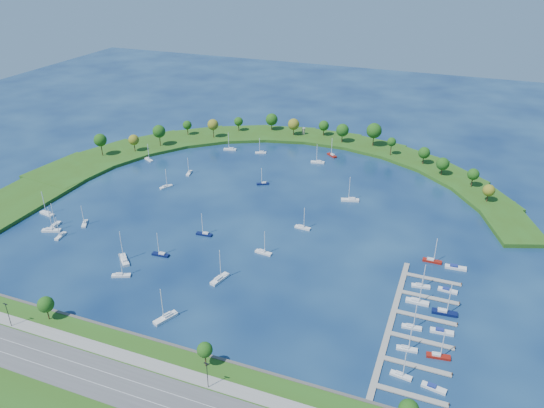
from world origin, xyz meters
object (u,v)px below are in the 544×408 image
(moored_boat_7, at_px, (332,155))
(moored_boat_13, at_px, (263,183))
(moored_boat_6, at_px, (261,152))
(docked_boat_7, at_px, (444,312))
(moored_boat_19, at_px, (189,172))
(docked_boat_11, at_px, (455,267))
(moored_boat_17, at_px, (55,225))
(moored_boat_14, at_px, (230,149))
(moored_boat_3, at_px, (166,186))
(moored_boat_9, at_px, (166,317))
(docked_boat_2, at_px, (407,348))
(dock_system, at_px, (411,326))
(moored_boat_2, at_px, (149,159))
(moored_boat_11, at_px, (51,230))
(moored_boat_1, at_px, (85,223))
(docked_boat_1, at_px, (434,388))
(docked_boat_6, at_px, (417,301))
(moored_boat_12, at_px, (124,259))
(moored_boat_16, at_px, (121,275))
(moored_boat_15, at_px, (220,278))
(docked_boat_9, at_px, (447,290))
(docked_boat_3, at_px, (438,355))
(moored_boat_10, at_px, (303,227))
(docked_boat_5, at_px, (442,331))
(moored_boat_18, at_px, (161,254))
(moored_boat_5, at_px, (318,162))
(moored_boat_0, at_px, (263,252))
(moored_boat_8, at_px, (47,213))
(docked_boat_10, at_px, (432,260))
(moored_boat_20, at_px, (61,235))
(docked_boat_4, at_px, (412,326))
(docked_boat_8, at_px, (421,285))
(harbor_tower, at_px, (304,131))
(moored_boat_4, at_px, (204,233))
(moored_boat_21, at_px, (350,199))

(moored_boat_7, bearing_deg, moored_boat_13, 105.07)
(moored_boat_6, relative_size, docked_boat_7, 0.77)
(moored_boat_19, xyz_separation_m, docked_boat_11, (156.65, -47.30, -0.20))
(moored_boat_17, bearing_deg, moored_boat_14, -29.68)
(moored_boat_3, bearing_deg, moored_boat_13, -34.42)
(moored_boat_9, height_order, docked_boat_2, moored_boat_9)
(dock_system, distance_m, moored_boat_2, 205.41)
(moored_boat_3, height_order, moored_boat_11, moored_boat_11)
(moored_boat_1, relative_size, docked_boat_1, 1.35)
(moored_boat_17, height_order, docked_boat_2, moored_boat_17)
(docked_boat_11, bearing_deg, moored_boat_3, 166.99)
(dock_system, xyz_separation_m, docked_boat_6, (0.21, 14.90, 0.59))
(moored_boat_12, xyz_separation_m, moored_boat_16, (5.61, -10.09, -0.10))
(moored_boat_2, distance_m, moored_boat_15, 142.19)
(moored_boat_17, xyz_separation_m, docked_boat_9, (184.71, 15.44, -0.35))
(docked_boat_3, relative_size, docked_boat_11, 1.29)
(moored_boat_3, height_order, moored_boat_6, moored_boat_3)
(moored_boat_10, bearing_deg, docked_boat_5, -34.33)
(moored_boat_18, distance_m, docked_boat_5, 122.37)
(moored_boat_13, distance_m, moored_boat_17, 113.15)
(moored_boat_5, bearing_deg, moored_boat_16, 62.85)
(moored_boat_2, distance_m, docked_boat_9, 203.40)
(moored_boat_0, bearing_deg, moored_boat_8, -171.49)
(moored_boat_2, bearing_deg, moored_boat_18, -26.54)
(moored_boat_5, distance_m, moored_boat_16, 154.08)
(moored_boat_11, xyz_separation_m, docked_boat_10, (175.21, 39.21, -0.03))
(moored_boat_12, relative_size, moored_boat_20, 1.36)
(moored_boat_17, xyz_separation_m, docked_boat_2, (174.25, -24.43, -0.05))
(moored_boat_11, height_order, moored_boat_16, moored_boat_11)
(moored_boat_17, bearing_deg, moored_boat_10, -83.07)
(moored_boat_7, xyz_separation_m, docked_boat_4, (71.51, -151.76, -0.04))
(moored_boat_12, xyz_separation_m, docked_boat_5, (134.63, 2.35, -0.37))
(moored_boat_10, xyz_separation_m, moored_boat_12, (-64.31, -55.90, 0.10))
(moored_boat_15, xyz_separation_m, moored_boat_19, (-65.70, 91.67, -0.11))
(moored_boat_13, xyz_separation_m, docked_boat_6, (97.19, -79.52, 0.08))
(moored_boat_17, distance_m, docked_boat_8, 174.86)
(moored_boat_14, height_order, docked_boat_6, docked_boat_6)
(moored_boat_5, xyz_separation_m, moored_boat_13, (-20.41, -42.04, -0.06))
(moored_boat_0, distance_m, docked_boat_11, 83.79)
(harbor_tower, relative_size, moored_boat_4, 0.41)
(moored_boat_7, xyz_separation_m, moored_boat_17, (-102.75, -139.41, 0.01))
(docked_boat_4, bearing_deg, docked_boat_3, -53.09)
(docked_boat_1, relative_size, docked_boat_7, 0.58)
(moored_boat_13, xyz_separation_m, docked_boat_1, (107.68, -122.00, -0.28))
(docked_boat_5, height_order, docked_boat_7, docked_boat_7)
(harbor_tower, bearing_deg, moored_boat_21, -57.68)
(moored_boat_17, bearing_deg, docked_boat_11, -93.33)
(harbor_tower, height_order, docked_boat_4, docked_boat_4)
(moored_boat_21, xyz_separation_m, docked_boat_5, (55.60, -91.28, -0.35))
(moored_boat_1, distance_m, docked_boat_4, 163.34)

